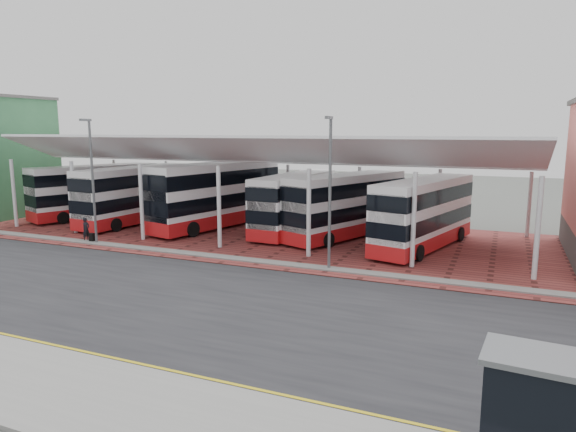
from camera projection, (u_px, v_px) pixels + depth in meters
name	position (u px, v px, depth m)	size (l,w,h in m)	color
ground	(240.00, 301.00, 22.45)	(140.00, 140.00, 0.00)	#4B4D48
road	(228.00, 308.00, 21.54)	(120.00, 14.00, 0.02)	black
forecourt	(362.00, 244.00, 33.47)	(72.00, 16.00, 0.06)	brown
sidewalk	(85.00, 396.00, 14.27)	(120.00, 4.00, 0.14)	slate
north_kerb	(294.00, 265.00, 28.07)	(120.00, 0.80, 0.14)	slate
yellow_line_near	(133.00, 367.00, 16.10)	(120.00, 0.12, 0.01)	gold
yellow_line_far	(139.00, 364.00, 16.37)	(120.00, 0.12, 0.01)	gold
canopy	(257.00, 153.00, 36.45)	(37.00, 11.63, 7.07)	silver
lamp_west	(92.00, 178.00, 32.83)	(0.16, 0.90, 8.07)	#5B5D61
lamp_east	(330.00, 189.00, 26.65)	(0.16, 0.90, 8.07)	#5B5D61
bus_0	(96.00, 191.00, 43.36)	(6.08, 10.82, 4.39)	white
bus_1	(136.00, 195.00, 40.62)	(3.46, 11.00, 4.46)	white
bus_2	(216.00, 195.00, 38.88)	(5.38, 12.15, 4.88)	white
bus_3	(295.00, 203.00, 37.05)	(2.88, 10.26, 4.19)	white
bus_4	(347.00, 206.00, 35.19)	(6.13, 10.72, 4.35)	white
bus_5	(424.00, 214.00, 31.93)	(4.97, 10.75, 4.32)	white
pedestrian	(86.00, 229.00, 34.10)	(0.58, 0.38, 1.59)	black
suitcase	(92.00, 238.00, 33.86)	(0.35, 0.25, 0.60)	black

